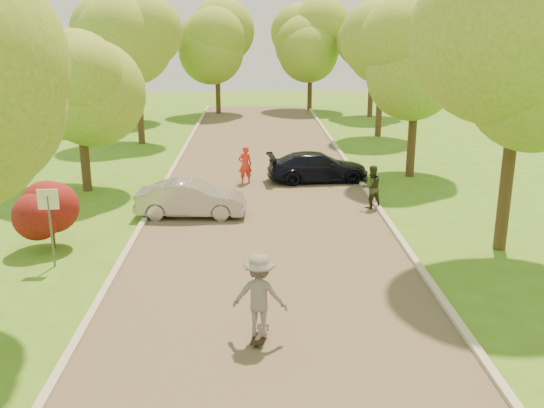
{
  "coord_description": "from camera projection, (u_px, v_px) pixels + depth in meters",
  "views": [
    {
      "loc": [
        -0.37,
        -11.46,
        6.26
      ],
      "look_at": [
        0.14,
        5.43,
        1.3
      ],
      "focal_mm": 40.0,
      "sensor_mm": 36.0,
      "label": 1
    }
  ],
  "objects": [
    {
      "name": "skateboarder",
      "position": [
        260.0,
        295.0,
        12.34
      ],
      "size": [
        1.24,
        0.85,
        1.77
      ],
      "primitive_type": "imported",
      "rotation": [
        0.0,
        0.0,
        2.96
      ],
      "color": "slate",
      "rests_on": "longboard"
    },
    {
      "name": "tree_l_far",
      "position": [
        140.0,
        42.0,
        32.14
      ],
      "size": [
        4.92,
        4.8,
        7.79
      ],
      "color": "#382619",
      "rests_on": "ground"
    },
    {
      "name": "person_striped",
      "position": [
        245.0,
        165.0,
        24.95
      ],
      "size": [
        0.64,
        0.5,
        1.56
      ],
      "primitive_type": "imported",
      "rotation": [
        0.0,
        0.0,
        3.38
      ],
      "color": "red",
      "rests_on": "ground"
    },
    {
      "name": "road",
      "position": [
        265.0,
        219.0,
        20.44
      ],
      "size": [
        8.0,
        60.0,
        0.01
      ],
      "primitive_type": "cube",
      "color": "#4C4438",
      "rests_on": "ground"
    },
    {
      "name": "tree_l_midb",
      "position": [
        82.0,
        73.0,
        22.79
      ],
      "size": [
        4.3,
        4.2,
        6.62
      ],
      "color": "#382619",
      "rests_on": "ground"
    },
    {
      "name": "tree_r_far",
      "position": [
        387.0,
        34.0,
        34.35
      ],
      "size": [
        5.33,
        5.2,
        8.34
      ],
      "color": "#382619",
      "rests_on": "ground"
    },
    {
      "name": "tree_bg_a",
      "position": [
        125.0,
        41.0,
        39.79
      ],
      "size": [
        5.12,
        5.0,
        7.72
      ],
      "color": "#382619",
      "rests_on": "ground"
    },
    {
      "name": "longboard",
      "position": [
        260.0,
        335.0,
        12.59
      ],
      "size": [
        0.41,
        0.94,
        0.11
      ],
      "rotation": [
        0.0,
        0.0,
        2.96
      ],
      "color": "black",
      "rests_on": "ground"
    },
    {
      "name": "tree_bg_b",
      "position": [
        376.0,
        37.0,
        42.13
      ],
      "size": [
        5.12,
        5.0,
        7.95
      ],
      "color": "#382619",
      "rests_on": "ground"
    },
    {
      "name": "silver_sedan",
      "position": [
        191.0,
        199.0,
        20.64
      ],
      "size": [
        3.78,
        1.47,
        1.23
      ],
      "primitive_type": "imported",
      "rotation": [
        0.0,
        0.0,
        1.52
      ],
      "color": "#9D9DA2",
      "rests_on": "ground"
    },
    {
      "name": "dark_sedan",
      "position": [
        318.0,
        167.0,
        25.34
      ],
      "size": [
        4.37,
        2.11,
        1.23
      ],
      "primitive_type": "imported",
      "rotation": [
        0.0,
        0.0,
        1.67
      ],
      "color": "black",
      "rests_on": "ground"
    },
    {
      "name": "ground",
      "position": [
        273.0,
        335.0,
        12.77
      ],
      "size": [
        100.0,
        100.0,
        0.0
      ],
      "primitive_type": "plane",
      "color": "#46701A",
      "rests_on": "ground"
    },
    {
      "name": "curb_left",
      "position": [
        145.0,
        219.0,
        20.31
      ],
      "size": [
        0.18,
        60.0,
        0.12
      ],
      "primitive_type": "cube",
      "color": "#B2AD9E",
      "rests_on": "ground"
    },
    {
      "name": "person_olive",
      "position": [
        371.0,
        187.0,
        21.51
      ],
      "size": [
        0.9,
        0.78,
        1.56
      ],
      "primitive_type": "imported",
      "rotation": [
        0.0,
        0.0,
        3.43
      ],
      "color": "#2C311D",
      "rests_on": "ground"
    },
    {
      "name": "tree_r_mida",
      "position": [
        529.0,
        55.0,
        16.21
      ],
      "size": [
        5.13,
        5.0,
        7.95
      ],
      "color": "#382619",
      "rests_on": "ground"
    },
    {
      "name": "curb_right",
      "position": [
        385.0,
        217.0,
        20.54
      ],
      "size": [
        0.18,
        60.0,
        0.12
      ],
      "primitive_type": "cube",
      "color": "#B2AD9E",
      "rests_on": "ground"
    },
    {
      "name": "red_shrub",
      "position": [
        50.0,
        212.0,
        17.55
      ],
      "size": [
        1.7,
        1.7,
        1.95
      ],
      "color": "#382619",
      "rests_on": "ground"
    },
    {
      "name": "tree_bg_d",
      "position": [
        314.0,
        39.0,
        45.92
      ],
      "size": [
        5.12,
        5.0,
        7.72
      ],
      "color": "#382619",
      "rests_on": "ground"
    },
    {
      "name": "street_sign",
      "position": [
        49.0,
        212.0,
        16.0
      ],
      "size": [
        0.55,
        0.06,
        2.17
      ],
      "color": "#59595E",
      "rests_on": "ground"
    },
    {
      "name": "tree_bg_c",
      "position": [
        220.0,
        44.0,
        43.88
      ],
      "size": [
        4.92,
        4.8,
        7.33
      ],
      "color": "#382619",
      "rests_on": "ground"
    },
    {
      "name": "tree_r_midb",
      "position": [
        422.0,
        61.0,
        25.01
      ],
      "size": [
        4.51,
        4.4,
        7.01
      ],
      "color": "#382619",
      "rests_on": "ground"
    }
  ]
}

